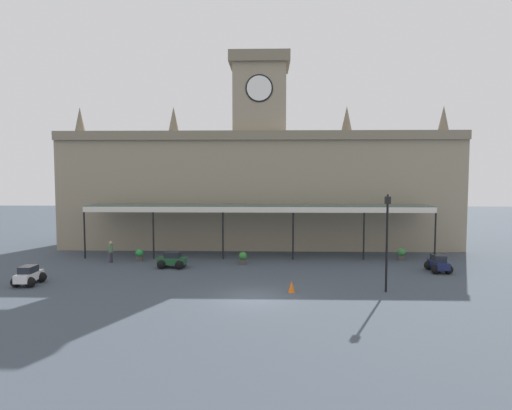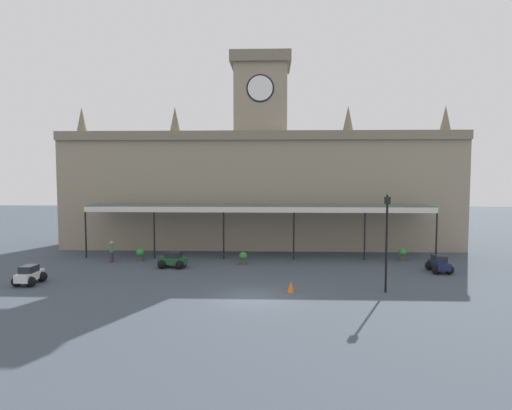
{
  "view_description": "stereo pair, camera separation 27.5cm",
  "coord_description": "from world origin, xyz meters",
  "px_view_note": "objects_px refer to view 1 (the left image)",
  "views": [
    {
      "loc": [
        0.84,
        -24.29,
        6.94
      ],
      "look_at": [
        0.0,
        5.72,
        4.8
      ],
      "focal_mm": 31.23,
      "sensor_mm": 36.0,
      "label": 1
    },
    {
      "loc": [
        1.11,
        -24.28,
        6.94
      ],
      "look_at": [
        0.0,
        5.72,
        4.8
      ],
      "focal_mm": 31.23,
      "sensor_mm": 36.0,
      "label": 2
    }
  ],
  "objects_px": {
    "car_navy_sedan": "(438,265)",
    "car_white_sedan": "(29,277)",
    "planter_by_canopy": "(139,255)",
    "pedestrian_beside_cars": "(111,251)",
    "victorian_lamppost": "(387,232)",
    "planter_near_kerb": "(243,258)",
    "planter_forecourt_centre": "(401,254)",
    "car_green_sedan": "(172,261)",
    "traffic_cone": "(292,286)"
  },
  "relations": [
    {
      "from": "car_navy_sedan",
      "to": "car_white_sedan",
      "type": "relative_size",
      "value": 1.0
    },
    {
      "from": "car_white_sedan",
      "to": "planter_by_canopy",
      "type": "distance_m",
      "value": 8.96
    },
    {
      "from": "pedestrian_beside_cars",
      "to": "victorian_lamppost",
      "type": "height_order",
      "value": "victorian_lamppost"
    },
    {
      "from": "planter_near_kerb",
      "to": "planter_forecourt_centre",
      "type": "bearing_deg",
      "value": 9.19
    },
    {
      "from": "car_green_sedan",
      "to": "planter_forecourt_centre",
      "type": "distance_m",
      "value": 18.04
    },
    {
      "from": "pedestrian_beside_cars",
      "to": "car_navy_sedan",
      "type": "bearing_deg",
      "value": -5.97
    },
    {
      "from": "traffic_cone",
      "to": "victorian_lamppost",
      "type": "bearing_deg",
      "value": 2.4
    },
    {
      "from": "car_navy_sedan",
      "to": "planter_by_canopy",
      "type": "distance_m",
      "value": 22.46
    },
    {
      "from": "car_white_sedan",
      "to": "traffic_cone",
      "type": "distance_m",
      "value": 16.37
    },
    {
      "from": "planter_forecourt_centre",
      "to": "traffic_cone",
      "type": "bearing_deg",
      "value": -133.18
    },
    {
      "from": "car_navy_sedan",
      "to": "pedestrian_beside_cars",
      "type": "distance_m",
      "value": 24.4
    },
    {
      "from": "car_green_sedan",
      "to": "pedestrian_beside_cars",
      "type": "bearing_deg",
      "value": 161.33
    },
    {
      "from": "car_white_sedan",
      "to": "victorian_lamppost",
      "type": "height_order",
      "value": "victorian_lamppost"
    },
    {
      "from": "pedestrian_beside_cars",
      "to": "planter_by_canopy",
      "type": "bearing_deg",
      "value": 18.39
    },
    {
      "from": "planter_by_canopy",
      "to": "planter_forecourt_centre",
      "type": "xyz_separation_m",
      "value": [
        20.87,
        0.94,
        0.0
      ]
    },
    {
      "from": "planter_forecourt_centre",
      "to": "car_white_sedan",
      "type": "bearing_deg",
      "value": -161.55
    },
    {
      "from": "planter_forecourt_centre",
      "to": "planter_near_kerb",
      "type": "distance_m",
      "value": 12.76
    },
    {
      "from": "traffic_cone",
      "to": "planter_forecourt_centre",
      "type": "relative_size",
      "value": 0.72
    },
    {
      "from": "car_white_sedan",
      "to": "traffic_cone",
      "type": "xyz_separation_m",
      "value": [
        16.32,
        -1.35,
        -0.16
      ]
    },
    {
      "from": "planter_by_canopy",
      "to": "victorian_lamppost",
      "type": "bearing_deg",
      "value": -27.03
    },
    {
      "from": "pedestrian_beside_cars",
      "to": "planter_forecourt_centre",
      "type": "bearing_deg",
      "value": 4.02
    },
    {
      "from": "pedestrian_beside_cars",
      "to": "traffic_cone",
      "type": "distance_m",
      "value": 15.95
    },
    {
      "from": "planter_by_canopy",
      "to": "planter_near_kerb",
      "type": "height_order",
      "value": "same"
    },
    {
      "from": "pedestrian_beside_cars",
      "to": "planter_forecourt_centre",
      "type": "xyz_separation_m",
      "value": [
        22.9,
        1.61,
        -0.42
      ]
    },
    {
      "from": "pedestrian_beside_cars",
      "to": "victorian_lamppost",
      "type": "xyz_separation_m",
      "value": [
        19.15,
        -8.05,
        2.6
      ]
    },
    {
      "from": "planter_near_kerb",
      "to": "planter_by_canopy",
      "type": "bearing_deg",
      "value": 172.42
    },
    {
      "from": "car_white_sedan",
      "to": "planter_forecourt_centre",
      "type": "relative_size",
      "value": 2.14
    },
    {
      "from": "traffic_cone",
      "to": "car_white_sedan",
      "type": "bearing_deg",
      "value": 175.26
    },
    {
      "from": "victorian_lamppost",
      "to": "planter_near_kerb",
      "type": "relative_size",
      "value": 5.99
    },
    {
      "from": "car_white_sedan",
      "to": "planter_by_canopy",
      "type": "height_order",
      "value": "car_white_sedan"
    },
    {
      "from": "traffic_cone",
      "to": "planter_near_kerb",
      "type": "height_order",
      "value": "planter_near_kerb"
    },
    {
      "from": "car_green_sedan",
      "to": "car_navy_sedan",
      "type": "bearing_deg",
      "value": -2.36
    },
    {
      "from": "pedestrian_beside_cars",
      "to": "planter_by_canopy",
      "type": "height_order",
      "value": "pedestrian_beside_cars"
    },
    {
      "from": "car_white_sedan",
      "to": "planter_near_kerb",
      "type": "xyz_separation_m",
      "value": [
        13.01,
        6.51,
        -0.01
      ]
    },
    {
      "from": "car_navy_sedan",
      "to": "traffic_cone",
      "type": "relative_size",
      "value": 2.97
    },
    {
      "from": "pedestrian_beside_cars",
      "to": "planter_by_canopy",
      "type": "relative_size",
      "value": 1.74
    },
    {
      "from": "car_navy_sedan",
      "to": "car_white_sedan",
      "type": "distance_m",
      "value": 27.32
    },
    {
      "from": "car_white_sedan",
      "to": "traffic_cone",
      "type": "relative_size",
      "value": 2.97
    },
    {
      "from": "traffic_cone",
      "to": "car_green_sedan",
      "type": "bearing_deg",
      "value": 142.23
    },
    {
      "from": "car_navy_sedan",
      "to": "planter_near_kerb",
      "type": "height_order",
      "value": "car_navy_sedan"
    },
    {
      "from": "planter_forecourt_centre",
      "to": "planter_near_kerb",
      "type": "bearing_deg",
      "value": -170.81
    },
    {
      "from": "planter_by_canopy",
      "to": "planter_near_kerb",
      "type": "bearing_deg",
      "value": -7.58
    },
    {
      "from": "victorian_lamppost",
      "to": "traffic_cone",
      "type": "bearing_deg",
      "value": -177.6
    },
    {
      "from": "car_green_sedan",
      "to": "car_white_sedan",
      "type": "distance_m",
      "value": 9.43
    },
    {
      "from": "victorian_lamppost",
      "to": "traffic_cone",
      "type": "xyz_separation_m",
      "value": [
        -5.53,
        -0.23,
        -3.17
      ]
    },
    {
      "from": "car_navy_sedan",
      "to": "planter_near_kerb",
      "type": "relative_size",
      "value": 2.14
    },
    {
      "from": "planter_by_canopy",
      "to": "planter_forecourt_centre",
      "type": "distance_m",
      "value": 20.89
    },
    {
      "from": "car_navy_sedan",
      "to": "pedestrian_beside_cars",
      "type": "xyz_separation_m",
      "value": [
        -24.26,
        2.54,
        0.41
      ]
    },
    {
      "from": "planter_by_canopy",
      "to": "planter_forecourt_centre",
      "type": "bearing_deg",
      "value": 2.57
    },
    {
      "from": "pedestrian_beside_cars",
      "to": "planter_forecourt_centre",
      "type": "distance_m",
      "value": 22.96
    }
  ]
}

